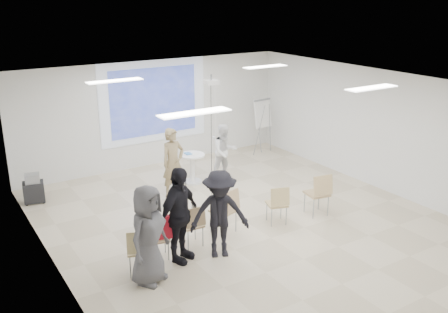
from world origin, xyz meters
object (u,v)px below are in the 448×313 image
chair_center (227,208)px  audience_outer (148,229)px  chair_right_far (319,191)px  pedestal_table (192,166)px  player_right (225,149)px  chair_left_mid (159,237)px  chair_far_left (139,248)px  flipchart_easel (263,114)px  av_cart (34,189)px  chair_left_inner (193,223)px  audience_mid (220,208)px  chair_right_inner (278,202)px  player_left (173,158)px  laptop (191,223)px  audience_left (179,209)px

chair_center → audience_outer: size_ratio=0.49×
chair_right_far → pedestal_table: bearing=122.8°
player_right → chair_left_mid: (-3.34, -3.00, -0.35)m
chair_center → chair_far_left: bearing=177.4°
player_right → flipchart_easel: (2.14, 1.23, 0.43)m
av_cart → chair_center: bearing=-40.8°
chair_left_inner → audience_mid: size_ratio=0.45×
chair_right_inner → audience_mid: audience_mid is taller
player_left → chair_left_inner: size_ratio=2.25×
player_left → chair_far_left: player_left is taller
laptop → flipchart_easel: 6.24m
pedestal_table → chair_center: 3.03m
audience_left → audience_outer: (-0.77, -0.35, -0.06)m
player_right → audience_mid: size_ratio=0.85×
flipchart_easel → pedestal_table: bearing=-166.2°
chair_right_far → laptop: size_ratio=3.16×
chair_right_far → audience_left: (-3.51, -0.09, 0.46)m
chair_right_inner → flipchart_easel: size_ratio=0.51×
laptop → flipchart_easel: size_ratio=0.19×
chair_right_inner → laptop: 2.02m
audience_outer → audience_left: bearing=-6.0°
pedestal_table → audience_outer: size_ratio=0.41×
chair_far_left → av_cart: chair_far_left is taller
player_right → audience_left: 4.43m
chair_left_inner → av_cart: 4.48m
player_right → flipchart_easel: flipchart_easel is taller
pedestal_table → player_right: bearing=-9.8°
chair_center → audience_outer: audience_outer is taller
chair_far_left → audience_left: 0.99m
player_right → pedestal_table: bearing=175.7°
pedestal_table → chair_left_mid: (-2.44, -3.15, 0.02)m
player_right → av_cart: 4.85m
audience_mid → chair_far_left: bearing=-163.5°
chair_left_mid → chair_right_far: 3.83m
audience_outer → flipchart_easel: audience_outer is taller
audience_left → chair_left_mid: bearing=117.1°
chair_left_mid → av_cart: (-1.37, 4.04, -0.14)m
chair_center → chair_right_inner: bearing=-27.2°
audience_left → av_cart: size_ratio=2.96×
chair_right_inner → av_cart: (-4.16, 4.03, -0.19)m
audience_outer → av_cart: (-0.91, 4.61, -0.66)m
player_left → chair_left_inner: player_left is taller
player_left → audience_mid: (-0.59, -3.07, -0.00)m
pedestal_table → chair_right_inner: chair_right_inner is taller
chair_left_inner → laptop: bearing=90.2°
pedestal_table → audience_mid: audience_mid is taller
chair_left_inner → audience_left: (-0.47, -0.33, 0.54)m
chair_right_inner → laptop: chair_right_inner is taller
chair_left_inner → player_right: bearing=49.5°
chair_far_left → player_left: bearing=74.0°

